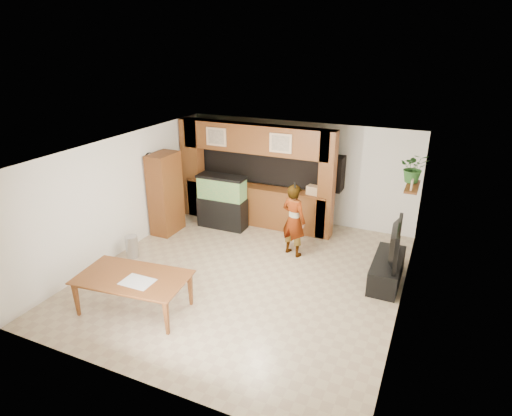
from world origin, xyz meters
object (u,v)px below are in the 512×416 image
at_px(pantry_cabinet, 165,194).
at_px(dining_table, 133,294).
at_px(aquarium, 222,202).
at_px(person, 294,220).
at_px(television, 390,242).

distance_m(pantry_cabinet, dining_table, 3.46).
bearing_deg(dining_table, aquarium, 87.87).
bearing_deg(dining_table, person, 53.45).
bearing_deg(pantry_cabinet, television, -2.39).
relative_size(television, dining_table, 0.68).
bearing_deg(television, person, 76.89).
relative_size(television, person, 0.79).
xyz_separation_m(pantry_cabinet, aquarium, (1.13, 0.79, -0.33)).
distance_m(person, dining_table, 3.71).
distance_m(aquarium, dining_table, 3.90).
bearing_deg(television, pantry_cabinet, 83.60).
distance_m(television, dining_table, 4.87).
relative_size(pantry_cabinet, dining_table, 1.04).
bearing_deg(pantry_cabinet, person, 1.93).
relative_size(aquarium, television, 1.05).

